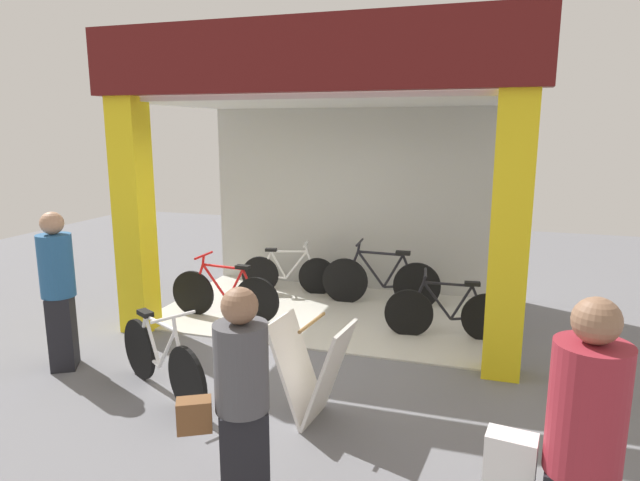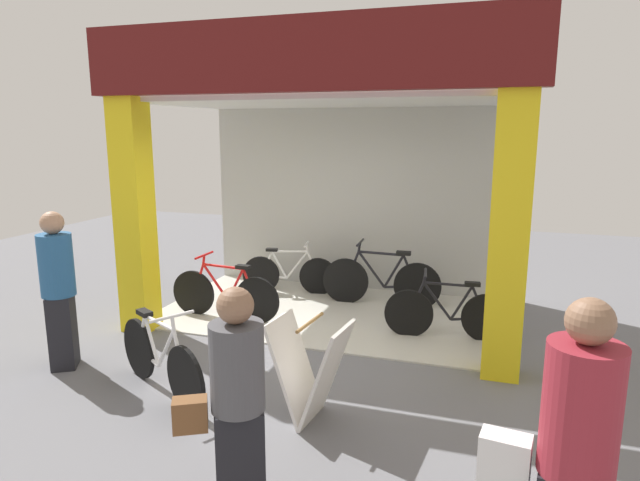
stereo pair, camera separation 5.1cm
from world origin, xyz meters
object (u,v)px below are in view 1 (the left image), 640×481
bicycle_inside_2 (288,273)px  bicycle_inside_0 (381,281)px  sandwich_board_sign (312,371)px  bicycle_parked_0 (161,360)px  pedestrian_1 (58,289)px  bicycle_inside_1 (225,294)px  pedestrian_2 (241,406)px  bicycle_inside_3 (448,313)px  pedestrian_0 (577,468)px

bicycle_inside_2 → bicycle_inside_0: bearing=-6.0°
bicycle_inside_2 → sandwich_board_sign: sandwich_board_sign is taller
bicycle_parked_0 → bicycle_inside_0: bearing=65.8°
bicycle_parked_0 → pedestrian_1: bearing=171.2°
bicycle_inside_1 → pedestrian_2: size_ratio=1.00×
bicycle_inside_3 → pedestrian_0: (0.89, -3.85, 0.59)m
bicycle_inside_0 → bicycle_inside_2: 1.47m
bicycle_inside_3 → bicycle_parked_0: bicycle_parked_0 is taller
bicycle_inside_0 → bicycle_inside_1: size_ratio=1.08×
bicycle_inside_1 → bicycle_parked_0: size_ratio=1.13×
sandwich_board_sign → pedestrian_0: size_ratio=0.52×
bicycle_inside_0 → bicycle_inside_3: 1.42m
bicycle_inside_3 → bicycle_parked_0: bearing=-137.7°
bicycle_inside_1 → sandwich_board_sign: size_ratio=1.72×
bicycle_inside_3 → sandwich_board_sign: bearing=-112.9°
pedestrian_0 → bicycle_inside_0: bearing=111.5°
bicycle_inside_2 → bicycle_inside_1: bearing=-106.7°
bicycle_inside_0 → pedestrian_0: (1.91, -4.85, 0.54)m
bicycle_parked_0 → pedestrian_1: size_ratio=0.83×
pedestrian_0 → pedestrian_2: (-1.87, 0.24, -0.11)m
bicycle_parked_0 → pedestrian_1: 1.44m
bicycle_inside_2 → bicycle_parked_0: bearing=-89.9°
bicycle_inside_1 → bicycle_inside_2: 1.38m
sandwich_board_sign → pedestrian_1: 2.88m
bicycle_inside_3 → bicycle_parked_0: (-2.47, -2.25, 0.02)m
bicycle_inside_3 → pedestrian_2: 3.77m
bicycle_inside_1 → bicycle_inside_3: bicycle_inside_1 is taller
sandwich_board_sign → pedestrian_2: pedestrian_2 is taller
pedestrian_1 → bicycle_inside_2: bearing=67.5°
pedestrian_1 → pedestrian_0: bearing=-21.0°
bicycle_inside_1 → bicycle_inside_2: bicycle_inside_1 is taller
bicycle_inside_1 → bicycle_inside_2: size_ratio=1.09×
bicycle_inside_1 → pedestrian_0: (3.77, -3.68, 0.57)m
bicycle_inside_3 → bicycle_inside_1: bearing=-176.6°
pedestrian_0 → pedestrian_1: pedestrian_0 is taller
bicycle_inside_0 → bicycle_inside_1: bicycle_inside_0 is taller
pedestrian_1 → pedestrian_2: 3.23m
pedestrian_2 → bicycle_inside_1: bearing=118.9°
sandwich_board_sign → pedestrian_2: 1.39m
bicycle_inside_2 → pedestrian_2: pedestrian_2 is taller
bicycle_inside_0 → pedestrian_2: 4.63m
bicycle_parked_0 → pedestrian_2: 2.07m
bicycle_inside_2 → pedestrian_1: size_ratio=0.86×
bicycle_inside_0 → pedestrian_0: bearing=-68.5°
pedestrian_2 → pedestrian_0: bearing=-7.3°
bicycle_inside_0 → bicycle_parked_0: size_ratio=1.22×
bicycle_inside_2 → bicycle_inside_3: 2.73m
bicycle_inside_2 → pedestrian_0: bearing=-56.0°
bicycle_inside_3 → pedestrian_2: pedestrian_2 is taller
bicycle_parked_0 → pedestrian_0: (3.36, -1.60, 0.57)m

